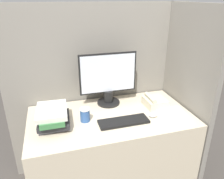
# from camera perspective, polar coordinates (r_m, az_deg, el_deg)

# --- Properties ---
(cubicle_panel_rear) EXTENTS (1.73, 0.04, 1.62)m
(cubicle_panel_rear) POSITION_cam_1_polar(r_m,az_deg,el_deg) (2.14, -3.25, -0.32)
(cubicle_panel_rear) COLOR gray
(cubicle_panel_rear) RESTS_ON ground_plane
(cubicle_panel_right) EXTENTS (0.04, 0.78, 1.62)m
(cubicle_panel_right) POSITION_cam_1_polar(r_m,az_deg,el_deg) (2.10, 18.26, -1.98)
(cubicle_panel_right) COLOR gray
(cubicle_panel_right) RESTS_ON ground_plane
(desk) EXTENTS (1.33, 0.72, 0.75)m
(desk) POSITION_cam_1_polar(r_m,az_deg,el_deg) (2.03, -0.29, -16.03)
(desk) COLOR beige
(desk) RESTS_ON ground_plane
(monitor) EXTENTS (0.51, 0.20, 0.47)m
(monitor) POSITION_cam_1_polar(r_m,az_deg,el_deg) (1.93, -0.99, 2.32)
(monitor) COLOR black
(monitor) RESTS_ON desk
(keyboard) EXTENTS (0.39, 0.14, 0.02)m
(keyboard) POSITION_cam_1_polar(r_m,az_deg,el_deg) (1.72, 3.07, -8.34)
(keyboard) COLOR black
(keyboard) RESTS_ON desk
(mouse) EXTENTS (0.07, 0.05, 0.03)m
(mouse) POSITION_cam_1_polar(r_m,az_deg,el_deg) (1.82, 10.67, -6.61)
(mouse) COLOR silver
(mouse) RESTS_ON desk
(coffee_cup) EXTENTS (0.08, 0.08, 0.11)m
(coffee_cup) POSITION_cam_1_polar(r_m,az_deg,el_deg) (1.73, -7.08, -6.58)
(coffee_cup) COLOR #335999
(coffee_cup) RESTS_ON desk
(book_stack) EXTENTS (0.25, 0.31, 0.14)m
(book_stack) POSITION_cam_1_polar(r_m,az_deg,el_deg) (1.71, -15.25, -6.98)
(book_stack) COLOR slate
(book_stack) RESTS_ON desk
(desk_telephone) EXTENTS (0.18, 0.20, 0.11)m
(desk_telephone) POSITION_cam_1_polar(r_m,az_deg,el_deg) (1.99, 11.13, -3.18)
(desk_telephone) COLOR beige
(desk_telephone) RESTS_ON desk
(paper_pile) EXTENTS (0.24, 0.28, 0.02)m
(paper_pile) POSITION_cam_1_polar(r_m,az_deg,el_deg) (1.88, 15.60, -6.37)
(paper_pile) COLOR white
(paper_pile) RESTS_ON desk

